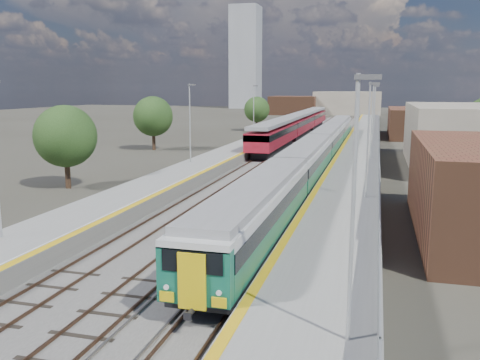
% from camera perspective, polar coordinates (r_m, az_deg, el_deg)
% --- Properties ---
extents(ground, '(320.00, 320.00, 0.00)m').
position_cam_1_polar(ground, '(62.79, 8.45, 2.75)').
color(ground, '#47443A').
rests_on(ground, ground).
extents(ballast_bed, '(10.50, 155.00, 0.06)m').
position_cam_1_polar(ballast_bed, '(65.53, 6.75, 3.13)').
color(ballast_bed, '#565451').
rests_on(ballast_bed, ground).
extents(tracks, '(8.96, 160.00, 0.17)m').
position_cam_1_polar(tracks, '(67.09, 7.47, 3.34)').
color(tracks, '#4C3323').
rests_on(tracks, ground).
extents(platform_right, '(4.70, 155.00, 8.52)m').
position_cam_1_polar(platform_right, '(64.81, 13.37, 3.29)').
color(platform_right, slate).
rests_on(platform_right, ground).
extents(platform_left, '(4.30, 155.00, 8.52)m').
position_cam_1_polar(platform_left, '(66.78, 0.97, 3.75)').
color(platform_left, slate).
rests_on(platform_left, ground).
extents(buildings, '(72.00, 185.50, 40.00)m').
position_cam_1_polar(buildings, '(152.57, 5.67, 11.22)').
color(buildings, brown).
rests_on(buildings, ground).
extents(green_train, '(2.65, 73.95, 2.92)m').
position_cam_1_polar(green_train, '(52.50, 8.85, 3.53)').
color(green_train, black).
rests_on(green_train, ground).
extents(red_train, '(3.00, 60.83, 3.79)m').
position_cam_1_polar(red_train, '(85.13, 6.56, 6.27)').
color(red_train, black).
rests_on(red_train, ground).
extents(tree_a, '(5.02, 5.02, 6.80)m').
position_cam_1_polar(tree_a, '(43.48, -19.02, 4.66)').
color(tree_a, '#382619').
rests_on(tree_a, ground).
extents(tree_b, '(5.22, 5.22, 7.07)m').
position_cam_1_polar(tree_b, '(68.10, -9.74, 7.06)').
color(tree_b, '#382619').
rests_on(tree_b, ground).
extents(tree_c, '(4.82, 4.82, 6.53)m').
position_cam_1_polar(tree_c, '(97.04, 1.90, 7.92)').
color(tree_c, '#382619').
rests_on(tree_c, ground).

